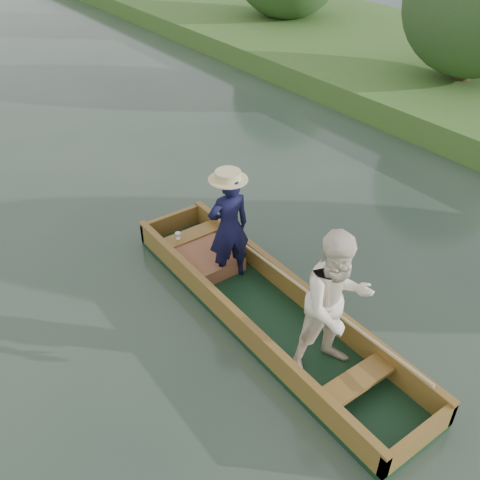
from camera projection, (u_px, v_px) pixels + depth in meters
ground at (266, 319)px, 7.14m from camera, size 120.00×120.00×0.00m
punt at (283, 289)px, 6.60m from camera, size 1.15×5.00×1.95m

